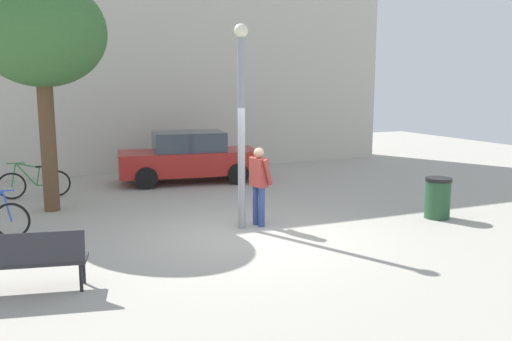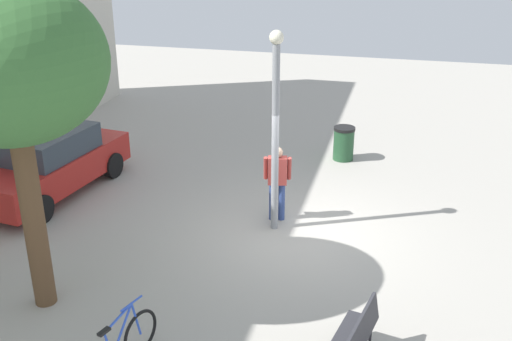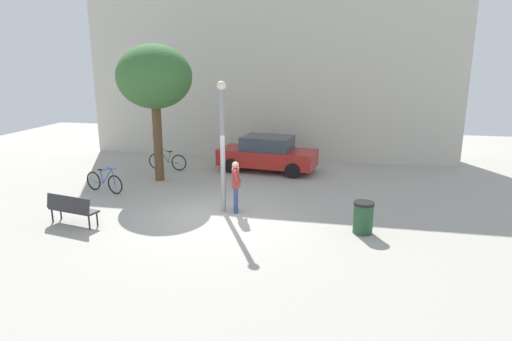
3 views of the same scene
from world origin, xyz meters
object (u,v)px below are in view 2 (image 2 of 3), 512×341
trash_bin (344,143)px  plaza_tree (9,65)px  lamppost (275,122)px  person_by_lamppost (277,178)px  parked_car_red (49,163)px

trash_bin → plaza_tree: bearing=152.6°
lamppost → trash_bin: size_ratio=4.53×
lamppost → plaza_tree: plaza_tree is taller
plaza_tree → person_by_lamppost: bearing=-38.2°
lamppost → parked_car_red: lamppost is taller
lamppost → parked_car_red: size_ratio=0.95×
lamppost → parked_car_red: 5.77m
person_by_lamppost → parked_car_red: size_ratio=0.38×
parked_car_red → trash_bin: (3.92, -6.47, -0.31)m
plaza_tree → parked_car_red: bearing=30.2°
lamppost → trash_bin: bearing=-12.2°
parked_car_red → person_by_lamppost: bearing=-90.2°
person_by_lamppost → trash_bin: person_by_lamppost is taller
lamppost → person_by_lamppost: lamppost is taller
lamppost → person_by_lamppost: (0.40, 0.03, -1.39)m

